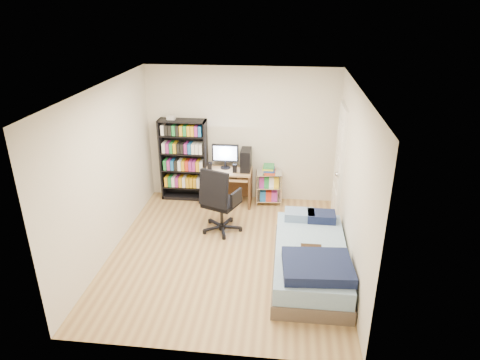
# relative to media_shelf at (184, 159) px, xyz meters

# --- Properties ---
(room) EXTENTS (3.58, 4.08, 2.58)m
(room) POSITION_rel_media_shelf_xyz_m (1.07, -1.84, 0.45)
(room) COLOR tan
(room) RESTS_ON ground
(media_shelf) EXTENTS (0.87, 0.29, 1.62)m
(media_shelf) POSITION_rel_media_shelf_xyz_m (0.00, 0.00, 0.00)
(media_shelf) COLOR black
(media_shelf) RESTS_ON room
(computer_desk) EXTENTS (0.90, 0.52, 1.13)m
(computer_desk) POSITION_rel_media_shelf_xyz_m (0.93, -0.10, -0.19)
(computer_desk) COLOR tan
(computer_desk) RESTS_ON room
(office_chair) EXTENTS (0.87, 0.87, 1.13)m
(office_chair) POSITION_rel_media_shelf_xyz_m (0.87, -1.19, -0.44)
(office_chair) COLOR black
(office_chair) RESTS_ON room
(wire_cart) EXTENTS (0.50, 0.38, 0.77)m
(wire_cart) POSITION_rel_media_shelf_xyz_m (1.61, -0.06, -0.30)
(wire_cart) COLOR silver
(wire_cart) RESTS_ON room
(bed) EXTENTS (1.01, 2.01, 0.57)m
(bed) POSITION_rel_media_shelf_xyz_m (2.30, -2.26, -0.54)
(bed) COLOR brown
(bed) RESTS_ON room
(door) EXTENTS (0.12, 0.80, 2.00)m
(door) POSITION_rel_media_shelf_xyz_m (2.79, -0.49, 0.20)
(door) COLOR white
(door) RESTS_ON room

